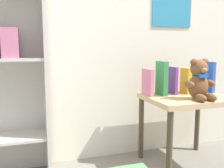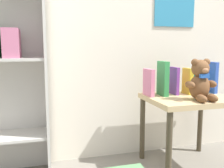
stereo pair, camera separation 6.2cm
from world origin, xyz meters
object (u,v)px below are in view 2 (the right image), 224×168
(teddy_bear, at_px, (201,81))
(book_standing_green, at_px, (163,78))
(book_standing_pink, at_px, (149,82))
(book_standing_purple, at_px, (174,81))
(book_standing_teal, at_px, (199,81))
(book_standing_yellow, at_px, (188,81))
(book_standing_blue, at_px, (211,77))
(display_table, at_px, (188,107))
(bookshelf_side, at_px, (2,44))

(teddy_bear, distance_m, book_standing_green, 0.28)
(book_standing_pink, xyz_separation_m, book_standing_purple, (0.21, 0.00, 0.00))
(book_standing_pink, height_order, book_standing_teal, book_standing_pink)
(book_standing_purple, relative_size, book_standing_yellow, 1.04)
(book_standing_teal, bearing_deg, book_standing_blue, -7.18)
(book_standing_green, xyz_separation_m, book_standing_purple, (0.11, 0.02, -0.02))
(teddy_bear, distance_m, book_standing_yellow, 0.23)
(book_standing_teal, bearing_deg, book_standing_purple, 178.87)
(book_standing_purple, relative_size, book_standing_blue, 0.86)
(book_standing_green, bearing_deg, book_standing_purple, 12.35)
(display_table, xyz_separation_m, book_standing_purple, (-0.05, 0.12, 0.18))
(teddy_bear, bearing_deg, book_standing_purple, 104.51)
(display_table, distance_m, book_standing_green, 0.28)
(book_standing_green, height_order, book_standing_yellow, book_standing_green)
(display_table, bearing_deg, bookshelf_side, 170.36)
(book_standing_green, relative_size, book_standing_purple, 1.22)
(book_standing_yellow, bearing_deg, book_standing_blue, -0.14)
(book_standing_yellow, xyz_separation_m, book_standing_blue, (0.21, 0.00, 0.02))
(display_table, relative_size, teddy_bear, 2.11)
(bookshelf_side, height_order, display_table, bookshelf_side)
(teddy_bear, relative_size, book_standing_blue, 1.15)
(book_standing_yellow, bearing_deg, bookshelf_side, 174.80)
(book_standing_green, xyz_separation_m, book_standing_blue, (0.42, 0.01, -0.01))
(book_standing_pink, bearing_deg, book_standing_purple, -0.54)
(book_standing_pink, relative_size, book_standing_purple, 0.96)
(book_standing_teal, height_order, book_standing_blue, book_standing_blue)
(book_standing_purple, height_order, book_standing_teal, book_standing_purple)
(display_table, xyz_separation_m, book_standing_pink, (-0.26, 0.11, 0.18))
(book_standing_green, bearing_deg, book_standing_pink, 173.09)
(book_standing_purple, bearing_deg, book_standing_blue, -3.78)
(teddy_bear, bearing_deg, book_standing_green, 127.37)
(display_table, bearing_deg, teddy_bear, -85.67)
(book_standing_blue, bearing_deg, bookshelf_side, 173.66)
(book_standing_yellow, relative_size, book_standing_blue, 0.82)
(display_table, relative_size, book_standing_green, 2.32)
(bookshelf_side, distance_m, book_standing_yellow, 1.35)
(book_standing_pink, distance_m, book_standing_green, 0.11)
(book_standing_teal, bearing_deg, book_standing_yellow, -173.61)
(book_standing_teal, relative_size, book_standing_blue, 0.79)
(display_table, bearing_deg, book_standing_yellow, 62.81)
(display_table, relative_size, book_standing_blue, 2.43)
(book_standing_pink, height_order, book_standing_blue, book_standing_blue)
(bookshelf_side, relative_size, book_standing_purple, 7.80)
(display_table, relative_size, book_standing_pink, 2.97)
(display_table, bearing_deg, book_standing_green, 148.36)
(bookshelf_side, relative_size, book_standing_pink, 8.17)
(teddy_bear, bearing_deg, book_standing_pink, 139.27)
(display_table, relative_size, book_standing_purple, 2.84)
(display_table, height_order, book_standing_blue, book_standing_blue)
(display_table, distance_m, book_standing_blue, 0.35)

